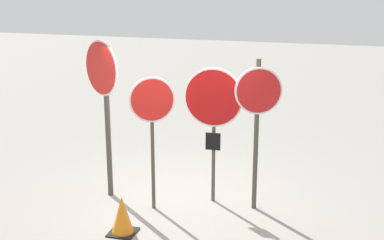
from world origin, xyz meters
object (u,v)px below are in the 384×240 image
(stop_sign_0, at_px, (103,88))
(traffic_cone_0, at_px, (122,215))
(stop_sign_1, at_px, (152,111))
(stop_sign_3, at_px, (258,107))
(stop_sign_2, at_px, (213,105))

(stop_sign_0, bearing_deg, traffic_cone_0, -23.97)
(stop_sign_0, height_order, stop_sign_1, stop_sign_0)
(stop_sign_3, distance_m, traffic_cone_0, 2.53)
(traffic_cone_0, bearing_deg, stop_sign_2, 54.84)
(stop_sign_0, distance_m, traffic_cone_0, 2.08)
(stop_sign_2, bearing_deg, traffic_cone_0, -127.12)
(stop_sign_1, height_order, traffic_cone_0, stop_sign_1)
(stop_sign_2, height_order, stop_sign_3, stop_sign_3)
(stop_sign_3, bearing_deg, stop_sign_0, 163.54)
(stop_sign_1, xyz_separation_m, stop_sign_3, (1.51, 0.44, 0.05))
(stop_sign_2, bearing_deg, stop_sign_1, -149.55)
(stop_sign_0, distance_m, stop_sign_2, 1.76)
(stop_sign_3, bearing_deg, stop_sign_2, 153.62)
(stop_sign_0, relative_size, stop_sign_2, 1.18)
(stop_sign_0, bearing_deg, stop_sign_3, 36.49)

